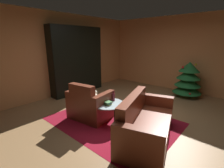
{
  "coord_description": "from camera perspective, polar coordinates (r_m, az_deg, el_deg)",
  "views": [
    {
      "loc": [
        2.05,
        -2.97,
        1.83
      ],
      "look_at": [
        -0.49,
        -0.07,
        0.79
      ],
      "focal_mm": 25.82,
      "sensor_mm": 36.0,
      "label": 1
    }
  ],
  "objects": [
    {
      "name": "armchair_red",
      "position": [
        3.94,
        -7.86,
        -7.49
      ],
      "size": [
        1.03,
        0.86,
        0.89
      ],
      "color": "brown",
      "rests_on": "ground"
    },
    {
      "name": "couch_red",
      "position": [
        3.21,
        11.71,
        -13.88
      ],
      "size": [
        1.25,
        1.84,
        0.84
      ],
      "color": "maroon",
      "rests_on": "ground"
    },
    {
      "name": "decorated_tree",
      "position": [
        5.87,
        25.29,
        1.48
      ],
      "size": [
        0.91,
        0.91,
        1.16
      ],
      "color": "brown",
      "rests_on": "ground"
    },
    {
      "name": "bottle_on_table",
      "position": [
        3.78,
        0.47,
        -4.6
      ],
      "size": [
        0.08,
        0.08,
        0.23
      ],
      "color": "#5B1D23",
      "rests_on": "coffee_table"
    },
    {
      "name": "wall_back",
      "position": [
        6.47,
        23.07,
        9.76
      ],
      "size": [
        5.75,
        0.06,
        2.71
      ],
      "primitive_type": "cube",
      "color": "#D0884F",
      "rests_on": "ground"
    },
    {
      "name": "coffee_table",
      "position": [
        3.68,
        -1.38,
        -7.42
      ],
      "size": [
        0.72,
        0.72,
        0.46
      ],
      "color": "black",
      "rests_on": "ground"
    },
    {
      "name": "book_stack_on_table",
      "position": [
        3.59,
        -1.7,
        -6.64
      ],
      "size": [
        0.2,
        0.17,
        0.07
      ],
      "color": "#DCC955",
      "rests_on": "coffee_table"
    },
    {
      "name": "bookshelf_unit",
      "position": [
        5.88,
        -11.15,
        8.19
      ],
      "size": [
        0.37,
        1.99,
        2.3
      ],
      "color": "black",
      "rests_on": "ground"
    },
    {
      "name": "ground_plane",
      "position": [
        4.04,
        6.08,
        -11.83
      ],
      "size": [
        7.48,
        7.48,
        0.0
      ],
      "primitive_type": "plane",
      "color": "#9B744A"
    },
    {
      "name": "area_rug",
      "position": [
        3.88,
        0.41,
        -12.89
      ],
      "size": [
        2.8,
        2.09,
        0.01
      ],
      "primitive_type": "cube",
      "color": "maroon",
      "rests_on": "ground"
    },
    {
      "name": "wall_left",
      "position": [
        5.74,
        -17.66,
        9.71
      ],
      "size": [
        0.06,
        6.35,
        2.71
      ],
      "primitive_type": "cube",
      "color": "#D0884F",
      "rests_on": "ground"
    }
  ]
}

